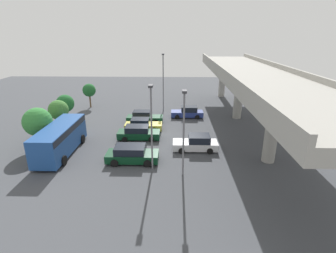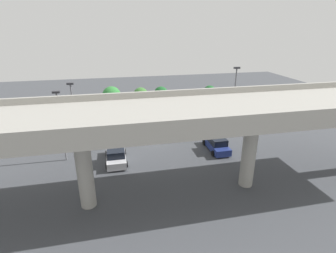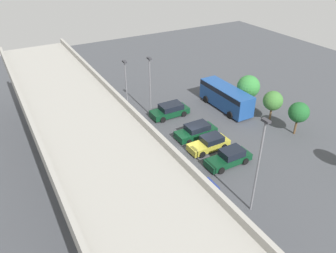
{
  "view_description": "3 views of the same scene",
  "coord_description": "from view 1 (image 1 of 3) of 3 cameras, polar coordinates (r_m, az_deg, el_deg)",
  "views": [
    {
      "loc": [
        29.29,
        2.6,
        11.54
      ],
      "look_at": [
        -0.44,
        1.84,
        0.83
      ],
      "focal_mm": 28.0,
      "sensor_mm": 36.0,
      "label": 1
    },
    {
      "loc": [
        4.27,
        29.45,
        13.17
      ],
      "look_at": [
        -1.64,
        2.54,
        2.53
      ],
      "focal_mm": 28.0,
      "sensor_mm": 36.0,
      "label": 2
    },
    {
      "loc": [
        -24.31,
        16.8,
        20.01
      ],
      "look_at": [
        1.22,
        2.29,
        2.56
      ],
      "focal_mm": 35.0,
      "sensor_mm": 36.0,
      "label": 3
    }
  ],
  "objects": [
    {
      "name": "parked_car_1",
      "position": [
        35.61,
        -5.26,
        2.05
      ],
      "size": [
        2.02,
        4.83,
        1.6
      ],
      "rotation": [
        0.0,
        0.0,
        1.57
      ],
      "color": "#0C381E",
      "rests_on": "ground_plane"
    },
    {
      "name": "tree_front_right",
      "position": [
        33.69,
        -22.75,
        3.33
      ],
      "size": [
        2.34,
        2.34,
        4.06
      ],
      "color": "brown",
      "rests_on": "ground_plane"
    },
    {
      "name": "lamp_post_by_overpass",
      "position": [
        21.12,
        3.44,
        -0.12
      ],
      "size": [
        0.7,
        0.35,
        7.37
      ],
      "color": "slate",
      "rests_on": "ground_plane"
    },
    {
      "name": "tree_front_centre",
      "position": [
        36.94,
        -21.47,
        4.67
      ],
      "size": [
        2.3,
        2.3,
        3.93
      ],
      "color": "brown",
      "rests_on": "ground_plane"
    },
    {
      "name": "shuttle_bus",
      "position": [
        28.17,
        -22.43,
        -2.14
      ],
      "size": [
        8.3,
        2.76,
        2.91
      ],
      "rotation": [
        0.0,
        0.0,
        3.14
      ],
      "color": "#1E478C",
      "rests_on": "ground_plane"
    },
    {
      "name": "highway_overpass",
      "position": [
        31.02,
        18.44,
        9.59
      ],
      "size": [
        41.34,
        7.71,
        7.96
      ],
      "color": "#9E9B93",
      "rests_on": "ground_plane"
    },
    {
      "name": "tree_front_far_right",
      "position": [
        29.89,
        -26.52,
        0.89
      ],
      "size": [
        2.93,
        2.93,
        4.39
      ],
      "color": "brown",
      "rests_on": "ground_plane"
    },
    {
      "name": "parked_car_0",
      "position": [
        37.72,
        4.29,
        3.1
      ],
      "size": [
        2.0,
        4.56,
        1.62
      ],
      "rotation": [
        0.0,
        0.0,
        -1.57
      ],
      "color": "navy",
      "rests_on": "ground_plane"
    },
    {
      "name": "parked_car_4",
      "position": [
        27.28,
        6.17,
        -3.64
      ],
      "size": [
        2.15,
        4.6,
        1.63
      ],
      "rotation": [
        0.0,
        0.0,
        -1.57
      ],
      "color": "silver",
      "rests_on": "ground_plane"
    },
    {
      "name": "lamp_post_near_aisle",
      "position": [
        22.08,
        -3.63,
        1.08
      ],
      "size": [
        0.7,
        0.35,
        7.58
      ],
      "color": "slate",
      "rests_on": "ground_plane"
    },
    {
      "name": "parked_car_3",
      "position": [
        30.13,
        -6.46,
        -1.36
      ],
      "size": [
        2.13,
        4.78,
        1.55
      ],
      "rotation": [
        0.0,
        0.0,
        1.57
      ],
      "color": "#0C381E",
      "rests_on": "ground_plane"
    },
    {
      "name": "parked_car_2",
      "position": [
        32.68,
        -5.55,
        0.35
      ],
      "size": [
        2.06,
        4.55,
        1.52
      ],
      "rotation": [
        0.0,
        0.0,
        1.57
      ],
      "color": "gold",
      "rests_on": "ground_plane"
    },
    {
      "name": "lamp_post_mid_lot",
      "position": [
        40.15,
        -1.06,
        10.46
      ],
      "size": [
        0.7,
        0.35,
        8.66
      ],
      "color": "slate",
      "rests_on": "ground_plane"
    },
    {
      "name": "parked_car_5",
      "position": [
        24.92,
        -7.9,
        -6.0
      ],
      "size": [
        2.26,
        4.87,
        1.61
      ],
      "rotation": [
        0.0,
        0.0,
        1.57
      ],
      "color": "#0C381E",
      "rests_on": "ground_plane"
    },
    {
      "name": "ground_plane",
      "position": [
        31.59,
        -3.36,
        -1.66
      ],
      "size": [
        86.05,
        86.05,
        0.0
      ],
      "primitive_type": "plane",
      "color": "#424449"
    },
    {
      "name": "tree_front_left",
      "position": [
        44.2,
        -16.79,
        7.54
      ],
      "size": [
        2.07,
        2.07,
        3.85
      ],
      "color": "brown",
      "rests_on": "ground_plane"
    }
  ]
}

